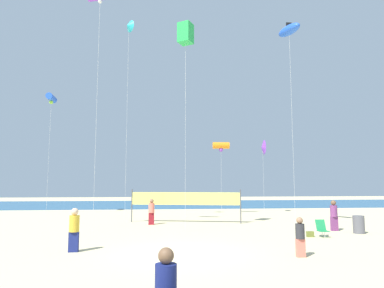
% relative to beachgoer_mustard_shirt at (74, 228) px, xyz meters
% --- Properties ---
extents(ground_plane, '(120.00, 120.00, 0.00)m').
position_rel_beachgoer_mustard_shirt_xyz_m(ground_plane, '(4.38, -0.70, -0.96)').
color(ground_plane, beige).
extents(ocean_band, '(120.00, 20.00, 0.01)m').
position_rel_beachgoer_mustard_shirt_xyz_m(ocean_band, '(4.38, 33.74, -0.95)').
color(ocean_band, '#28608C').
rests_on(ocean_band, ground).
extents(beachgoer_mustard_shirt, '(0.41, 0.41, 1.79)m').
position_rel_beachgoer_mustard_shirt_xyz_m(beachgoer_mustard_shirt, '(0.00, 0.00, 0.00)').
color(beachgoer_mustard_shirt, navy).
rests_on(beachgoer_mustard_shirt, ground).
extents(beachgoer_charcoal_shirt, '(0.35, 0.35, 1.52)m').
position_rel_beachgoer_mustard_shirt_xyz_m(beachgoer_charcoal_shirt, '(8.95, -1.96, -0.15)').
color(beachgoer_charcoal_shirt, '#EA7260').
rests_on(beachgoer_charcoal_shirt, ground).
extents(beachgoer_coral_shirt, '(0.41, 0.41, 1.77)m').
position_rel_beachgoer_mustard_shirt_xyz_m(beachgoer_coral_shirt, '(3.07, 9.37, -0.01)').
color(beachgoer_coral_shirt, maroon).
rests_on(beachgoer_coral_shirt, ground).
extents(beachgoer_plum_shirt, '(0.41, 0.41, 1.81)m').
position_rel_beachgoer_mustard_shirt_xyz_m(beachgoer_plum_shirt, '(14.04, 5.09, 0.01)').
color(beachgoer_plum_shirt, '#7A3872').
rests_on(beachgoer_plum_shirt, ground).
extents(folding_beach_chair, '(0.52, 0.65, 0.89)m').
position_rel_beachgoer_mustard_shirt_xyz_m(folding_beach_chair, '(12.19, 2.89, -0.49)').
color(folding_beach_chair, '#1E8C4C').
rests_on(folding_beach_chair, ground).
extents(trash_barrel, '(0.63, 0.63, 1.00)m').
position_rel_beachgoer_mustard_shirt_xyz_m(trash_barrel, '(14.86, 3.88, -0.46)').
color(trash_barrel, '#595960').
rests_on(trash_barrel, ground).
extents(volleyball_net, '(7.84, 1.90, 2.40)m').
position_rel_beachgoer_mustard_shirt_xyz_m(volleyball_net, '(5.48, 10.28, 0.68)').
color(volleyball_net, '#4C4C51').
rests_on(volleyball_net, ground).
extents(beach_handbag, '(0.37, 0.18, 0.29)m').
position_rel_beachgoer_mustard_shirt_xyz_m(beach_handbag, '(11.53, 2.91, -0.81)').
color(beach_handbag, olive).
rests_on(beach_handbag, ground).
extents(kite_green_box, '(1.09, 1.09, 12.71)m').
position_rel_beachgoer_mustard_shirt_xyz_m(kite_green_box, '(5.09, 5.38, 11.11)').
color(kite_green_box, silver).
rests_on(kite_green_box, ground).
extents(kite_blue_inflatable, '(1.30, 2.00, 13.41)m').
position_rel_beachgoer_mustard_shirt_xyz_m(kite_blue_inflatable, '(12.00, 6.00, 11.92)').
color(kite_blue_inflatable, silver).
rests_on(kite_blue_inflatable, ground).
extents(kite_cyan_delta, '(0.83, 0.96, 15.52)m').
position_rel_beachgoer_mustard_shirt_xyz_m(kite_cyan_delta, '(1.11, 11.04, 14.03)').
color(kite_cyan_delta, silver).
rests_on(kite_cyan_delta, ground).
extents(kite_violet_delta, '(0.36, 1.42, 6.99)m').
position_rel_beachgoer_mustard_shirt_xyz_m(kite_violet_delta, '(13.53, 17.21, 5.33)').
color(kite_violet_delta, silver).
rests_on(kite_violet_delta, ground).
extents(kite_blue_tube, '(0.66, 1.76, 11.09)m').
position_rel_beachgoer_mustard_shirt_xyz_m(kite_blue_tube, '(-6.49, 17.84, 9.80)').
color(kite_blue_tube, silver).
rests_on(kite_blue_tube, ground).
extents(kite_orange_tube, '(1.55, 0.69, 6.64)m').
position_rel_beachgoer_mustard_shirt_xyz_m(kite_orange_tube, '(9.31, 16.42, 5.34)').
color(kite_orange_tube, silver).
rests_on(kite_orange_tube, ground).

